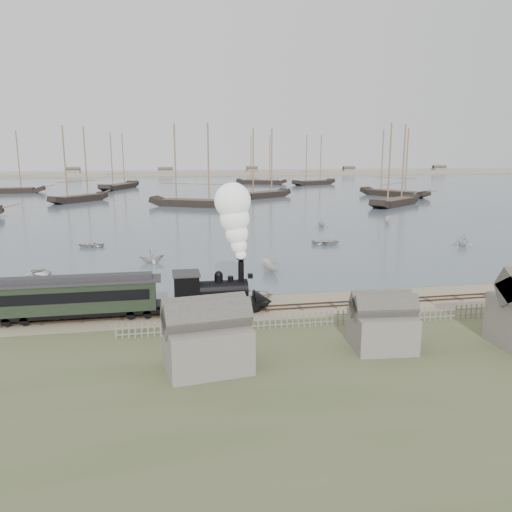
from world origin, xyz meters
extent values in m
plane|color=tan|center=(0.00, 0.00, 0.00)|extent=(600.00, 600.00, 0.00)
cube|color=#424F5E|center=(0.00, 170.00, 0.03)|extent=(600.00, 336.00, 0.06)
cube|color=#3E2B22|center=(0.00, -2.50, 0.10)|extent=(120.00, 0.08, 0.12)
cube|color=#3E2B22|center=(0.00, -1.50, 0.10)|extent=(120.00, 0.08, 0.12)
cube|color=#44392B|center=(0.00, -2.00, 0.03)|extent=(120.00, 1.80, 0.06)
cube|color=tan|center=(0.00, 250.00, 0.00)|extent=(500.00, 20.00, 1.80)
cube|color=black|center=(-7.80, -2.00, 0.77)|extent=(7.56, 2.22, 0.28)
cylinder|color=black|center=(-8.25, -2.00, 1.88)|extent=(4.67, 1.67, 1.67)
cube|color=black|center=(-10.69, -2.00, 2.11)|extent=(2.00, 2.45, 2.56)
cube|color=#2B2B2E|center=(-10.69, -2.00, 3.44)|extent=(2.22, 2.67, 0.13)
cylinder|color=black|center=(-6.13, -2.00, 3.38)|extent=(0.49, 0.49, 1.78)
sphere|color=black|center=(-8.02, -2.00, 3.18)|extent=(0.71, 0.71, 0.71)
cone|color=black|center=(-4.24, -2.00, 0.66)|extent=(1.56, 2.22, 2.22)
cube|color=black|center=(-5.35, -2.00, 3.00)|extent=(0.39, 0.39, 0.39)
cube|color=black|center=(-19.20, -2.00, 0.67)|extent=(12.94, 2.13, 0.32)
cube|color=black|center=(-19.20, -2.00, 1.96)|extent=(12.02, 2.31, 2.31)
cube|color=black|center=(-19.20, -3.17, 2.19)|extent=(11.09, 0.06, 0.83)
cube|color=black|center=(-19.20, -0.83, 2.19)|extent=(11.09, 0.06, 0.83)
cube|color=#2B2B2E|center=(-19.20, -2.00, 3.16)|extent=(12.94, 2.50, 0.17)
cube|color=#2B2B2E|center=(-19.20, -2.00, 3.44)|extent=(11.55, 1.11, 0.42)
imported|color=silver|center=(-4.80, 1.18, 0.44)|extent=(3.66, 4.66, 0.88)
imported|color=silver|center=(-25.41, 13.11, 0.46)|extent=(4.73, 4.25, 0.80)
imported|color=silver|center=(-13.91, 18.37, 0.84)|extent=(2.91, 3.27, 1.57)
imported|color=silver|center=(-0.88, 10.86, 0.72)|extent=(3.64, 2.12, 1.32)
imported|color=silver|center=(10.70, 25.93, 0.48)|extent=(3.43, 4.44, 0.85)
imported|color=silver|center=(29.52, 21.28, 0.89)|extent=(4.17, 4.17, 1.67)
imported|color=silver|center=(29.09, 44.90, 0.65)|extent=(3.22, 2.63, 1.19)
imported|color=silver|center=(-22.52, 30.15, 0.43)|extent=(2.66, 3.66, 0.74)
imported|color=silver|center=(15.44, 42.66, 0.80)|extent=(2.94, 2.58, 1.47)
camera|label=1|loc=(-12.37, -42.01, 13.20)|focal=35.00mm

